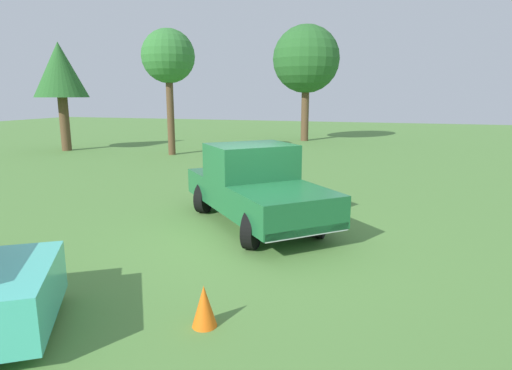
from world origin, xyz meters
TOP-DOWN VIEW (x-y plane):
  - ground_plane at (0.00, 0.00)m, footprint 80.00×80.00m
  - pickup_truck at (0.80, 0.32)m, footprint 4.51×4.39m
  - tree_back_left at (10.24, 13.88)m, footprint 2.69×2.69m
  - tree_back_right at (19.09, 2.89)m, footprint 4.15×4.15m
  - tree_far_center at (10.53, 7.78)m, footprint 2.52×2.52m
  - traffic_cone at (-3.71, -0.50)m, footprint 0.32×0.32m

SIDE VIEW (x-z plane):
  - ground_plane at x=0.00m, z-range 0.00..0.00m
  - traffic_cone at x=-3.71m, z-range 0.00..0.55m
  - pickup_truck at x=0.80m, z-range 0.02..1.81m
  - tree_back_left at x=10.24m, z-range 1.30..6.83m
  - tree_far_center at x=10.53m, z-range 1.64..7.59m
  - tree_back_right at x=19.09m, z-range 1.47..8.63m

